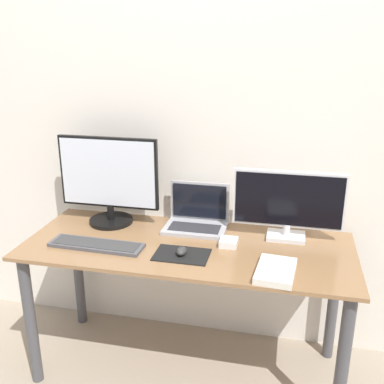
{
  "coord_description": "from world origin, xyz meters",
  "views": [
    {
      "loc": [
        0.44,
        -1.56,
        1.62
      ],
      "look_at": [
        -0.0,
        0.41,
        0.93
      ],
      "focal_mm": 42.0,
      "sensor_mm": 36.0,
      "label": 1
    }
  ],
  "objects_px": {
    "laptop": "(197,217)",
    "keyboard": "(96,245)",
    "monitor_right": "(288,204)",
    "mouse": "(181,251)",
    "monitor_left": "(109,180)",
    "book": "(276,271)",
    "power_brick": "(229,242)"
  },
  "relations": [
    {
      "from": "laptop",
      "to": "keyboard",
      "type": "xyz_separation_m",
      "value": [
        -0.41,
        -0.33,
        -0.05
      ]
    },
    {
      "from": "monitor_right",
      "to": "mouse",
      "type": "relative_size",
      "value": 7.59
    },
    {
      "from": "monitor_left",
      "to": "monitor_right",
      "type": "bearing_deg",
      "value": 0.01
    },
    {
      "from": "monitor_left",
      "to": "laptop",
      "type": "bearing_deg",
      "value": 5.23
    },
    {
      "from": "laptop",
      "to": "book",
      "type": "bearing_deg",
      "value": -44.24
    },
    {
      "from": "monitor_left",
      "to": "laptop",
      "type": "height_order",
      "value": "monitor_left"
    },
    {
      "from": "laptop",
      "to": "keyboard",
      "type": "height_order",
      "value": "laptop"
    },
    {
      "from": "keyboard",
      "to": "power_brick",
      "type": "xyz_separation_m",
      "value": [
        0.6,
        0.14,
        0.01
      ]
    },
    {
      "from": "book",
      "to": "power_brick",
      "type": "relative_size",
      "value": 2.93
    },
    {
      "from": "laptop",
      "to": "book",
      "type": "xyz_separation_m",
      "value": [
        0.42,
        -0.41,
        -0.04
      ]
    },
    {
      "from": "monitor_right",
      "to": "book",
      "type": "distance_m",
      "value": 0.4
    },
    {
      "from": "laptop",
      "to": "mouse",
      "type": "height_order",
      "value": "laptop"
    },
    {
      "from": "mouse",
      "to": "monitor_right",
      "type": "bearing_deg",
      "value": 32.8
    },
    {
      "from": "monitor_right",
      "to": "power_brick",
      "type": "height_order",
      "value": "monitor_right"
    },
    {
      "from": "monitor_left",
      "to": "mouse",
      "type": "relative_size",
      "value": 7.55
    },
    {
      "from": "mouse",
      "to": "book",
      "type": "distance_m",
      "value": 0.43
    },
    {
      "from": "monitor_left",
      "to": "laptop",
      "type": "distance_m",
      "value": 0.49
    },
    {
      "from": "monitor_left",
      "to": "keyboard",
      "type": "distance_m",
      "value": 0.37
    },
    {
      "from": "book",
      "to": "laptop",
      "type": "bearing_deg",
      "value": 135.76
    },
    {
      "from": "power_brick",
      "to": "mouse",
      "type": "bearing_deg",
      "value": -142.84
    },
    {
      "from": "keyboard",
      "to": "book",
      "type": "xyz_separation_m",
      "value": [
        0.83,
        -0.08,
        0.01
      ]
    },
    {
      "from": "monitor_right",
      "to": "laptop",
      "type": "xyz_separation_m",
      "value": [
        -0.45,
        0.04,
        -0.12
      ]
    },
    {
      "from": "monitor_left",
      "to": "power_brick",
      "type": "distance_m",
      "value": 0.69
    },
    {
      "from": "keyboard",
      "to": "monitor_left",
      "type": "bearing_deg",
      "value": 98.74
    },
    {
      "from": "monitor_right",
      "to": "laptop",
      "type": "height_order",
      "value": "monitor_right"
    },
    {
      "from": "laptop",
      "to": "keyboard",
      "type": "relative_size",
      "value": 0.69
    },
    {
      "from": "mouse",
      "to": "monitor_left",
      "type": "bearing_deg",
      "value": 147.14
    },
    {
      "from": "mouse",
      "to": "power_brick",
      "type": "xyz_separation_m",
      "value": [
        0.19,
        0.15,
        -0.01
      ]
    },
    {
      "from": "monitor_left",
      "to": "mouse",
      "type": "height_order",
      "value": "monitor_left"
    },
    {
      "from": "laptop",
      "to": "power_brick",
      "type": "distance_m",
      "value": 0.27
    },
    {
      "from": "laptop",
      "to": "mouse",
      "type": "bearing_deg",
      "value": -90.01
    },
    {
      "from": "book",
      "to": "mouse",
      "type": "bearing_deg",
      "value": 169.69
    }
  ]
}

